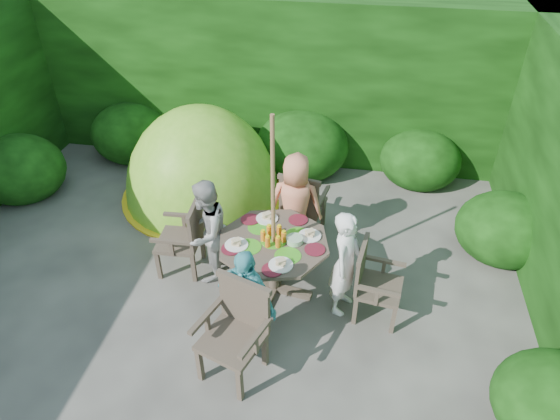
% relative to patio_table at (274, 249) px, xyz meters
% --- Properties ---
extents(ground, '(60.00, 60.00, 0.00)m').
position_rel_patio_table_xyz_m(ground, '(-0.67, -0.63, -0.61)').
color(ground, '#403E39').
rests_on(ground, ground).
extents(hedge_enclosure, '(9.00, 9.00, 2.50)m').
position_rel_patio_table_xyz_m(hedge_enclosure, '(-0.67, 0.70, 0.64)').
color(hedge_enclosure, black).
rests_on(hedge_enclosure, ground).
extents(patio_table, '(1.42, 1.42, 0.87)m').
position_rel_patio_table_xyz_m(patio_table, '(0.00, 0.00, 0.00)').
color(patio_table, '#3C3127').
rests_on(patio_table, ground).
extents(parasol_pole, '(0.05, 0.05, 2.20)m').
position_rel_patio_table_xyz_m(parasol_pole, '(-0.00, -0.00, 0.49)').
color(parasol_pole, brown).
rests_on(parasol_pole, ground).
extents(garden_chair_right, '(0.53, 0.58, 0.86)m').
position_rel_patio_table_xyz_m(garden_chair_right, '(1.09, -0.17, -0.15)').
color(garden_chair_right, '#3C3127').
rests_on(garden_chair_right, ground).
extents(garden_chair_left, '(0.52, 0.57, 0.91)m').
position_rel_patio_table_xyz_m(garden_chair_left, '(-1.09, 0.18, -0.12)').
color(garden_chair_left, '#3C3127').
rests_on(garden_chair_left, ground).
extents(garden_chair_back, '(0.63, 0.58, 0.92)m').
position_rel_patio_table_xyz_m(garden_chair_back, '(0.16, 1.09, -0.12)').
color(garden_chair_back, '#3C3127').
rests_on(garden_chair_back, ground).
extents(garden_chair_front, '(0.72, 0.67, 0.97)m').
position_rel_patio_table_xyz_m(garden_chair_front, '(-0.15, -1.09, -0.09)').
color(garden_chair_front, '#3C3127').
rests_on(garden_chair_front, ground).
extents(child_right, '(0.42, 0.52, 1.26)m').
position_rel_patio_table_xyz_m(child_right, '(0.79, -0.12, 0.02)').
color(child_right, white).
rests_on(child_right, ground).
extents(child_left, '(0.58, 0.70, 1.29)m').
position_rel_patio_table_xyz_m(child_left, '(-0.80, 0.12, 0.03)').
color(child_left, '#A4A39F').
rests_on(child_left, ground).
extents(child_back, '(0.66, 0.43, 1.34)m').
position_rel_patio_table_xyz_m(child_back, '(0.12, 0.79, 0.06)').
color(child_back, '#E7835F').
rests_on(child_back, ground).
extents(child_front, '(0.77, 0.59, 1.21)m').
position_rel_patio_table_xyz_m(child_front, '(-0.13, -0.79, -0.00)').
color(child_front, '#54BBC5').
rests_on(child_front, ground).
extents(dome_tent, '(2.77, 2.77, 2.69)m').
position_rel_patio_table_xyz_m(dome_tent, '(-1.39, 1.75, -0.61)').
color(dome_tent, '#65B522').
rests_on(dome_tent, ground).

